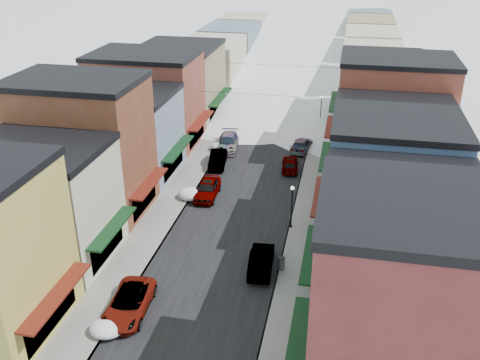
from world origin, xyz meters
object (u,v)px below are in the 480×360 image
at_px(car_silver_sedan, 207,189).
at_px(car_dark_hatch, 218,159).
at_px(car_white_suv, 129,303).
at_px(car_green_sedan, 261,260).
at_px(trash_can, 281,263).
at_px(streetlamp_near, 292,202).

height_order(car_silver_sedan, car_dark_hatch, car_silver_sedan).
relative_size(car_white_suv, car_dark_hatch, 1.16).
distance_m(car_dark_hatch, car_green_sedan, 20.25).
height_order(car_white_suv, trash_can, car_white_suv).
xyz_separation_m(car_white_suv, car_silver_sedan, (0.80, 18.01, 0.08)).
xyz_separation_m(car_silver_sedan, streetlamp_near, (8.70, -4.47, 1.78)).
relative_size(car_white_suv, car_green_sedan, 1.14).
distance_m(car_white_suv, car_dark_hatch, 25.49).
xyz_separation_m(car_white_suv, trash_can, (9.50, 7.01, -0.11)).
distance_m(car_white_suv, streetlamp_near, 16.64).
bearing_deg(car_green_sedan, car_dark_hatch, -71.00).
bearing_deg(trash_can, car_white_suv, -143.54).
relative_size(car_silver_sedan, car_dark_hatch, 1.04).
bearing_deg(car_white_suv, car_green_sedan, 36.85).
distance_m(car_silver_sedan, streetlamp_near, 9.94).
bearing_deg(car_silver_sedan, car_dark_hatch, 94.15).
xyz_separation_m(car_silver_sedan, trash_can, (8.70, -11.00, -0.19)).
bearing_deg(car_white_suv, streetlamp_near, 51.02).
height_order(car_white_suv, car_green_sedan, car_green_sedan).
relative_size(car_silver_sedan, car_green_sedan, 1.02).
bearing_deg(car_dark_hatch, trash_can, -70.67).
bearing_deg(trash_can, car_dark_hatch, 117.21).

